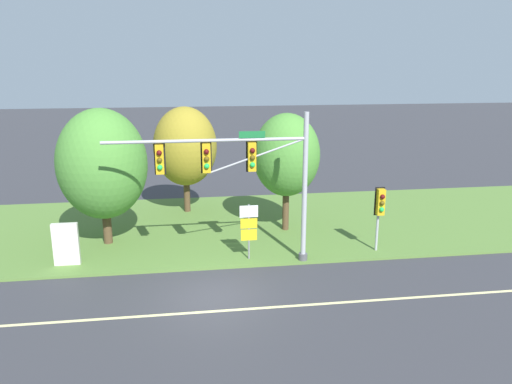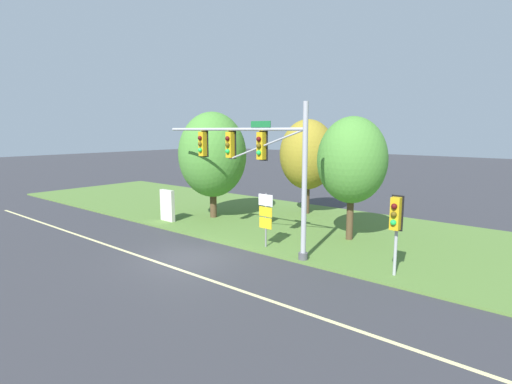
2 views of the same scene
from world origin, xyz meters
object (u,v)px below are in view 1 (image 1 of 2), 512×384
at_px(tree_left_of_mast, 185,147).
at_px(tree_behind_signpost, 287,155).
at_px(info_kiosk, 66,244).
at_px(tree_nearest_road, 102,164).
at_px(traffic_signal_mast, 242,169).
at_px(pedestrian_signal_near_kerb, 380,206).
at_px(route_sign_post, 249,226).

bearing_deg(tree_left_of_mast, tree_behind_signpost, -38.26).
bearing_deg(tree_left_of_mast, info_kiosk, -125.92).
bearing_deg(tree_nearest_road, traffic_signal_mast, -28.89).
relative_size(tree_left_of_mast, tree_behind_signpost, 1.00).
distance_m(pedestrian_signal_near_kerb, tree_left_of_mast, 11.83).
height_order(route_sign_post, info_kiosk, route_sign_post).
xyz_separation_m(traffic_signal_mast, info_kiosk, (-7.66, 0.94, -3.33)).
bearing_deg(tree_behind_signpost, traffic_signal_mast, -123.25).
xyz_separation_m(traffic_signal_mast, tree_behind_signpost, (2.76, 4.21, -0.28)).
bearing_deg(info_kiosk, traffic_signal_mast, -7.01).
xyz_separation_m(pedestrian_signal_near_kerb, tree_behind_signpost, (-3.65, 3.72, 1.75)).
xyz_separation_m(tree_left_of_mast, info_kiosk, (-5.30, -7.31, -2.94)).
height_order(pedestrian_signal_near_kerb, tree_nearest_road, tree_nearest_road).
distance_m(tree_left_of_mast, info_kiosk, 9.49).
height_order(traffic_signal_mast, info_kiosk, traffic_signal_mast).
distance_m(pedestrian_signal_near_kerb, tree_behind_signpost, 5.50).
distance_m(traffic_signal_mast, info_kiosk, 8.40).
distance_m(tree_behind_signpost, info_kiosk, 11.34).
distance_m(tree_nearest_road, tree_left_of_mast, 6.18).
distance_m(pedestrian_signal_near_kerb, info_kiosk, 14.14).
relative_size(tree_behind_signpost, info_kiosk, 3.24).
height_order(route_sign_post, tree_left_of_mast, tree_left_of_mast).
xyz_separation_m(pedestrian_signal_near_kerb, info_kiosk, (-14.07, 0.45, -1.30)).
relative_size(pedestrian_signal_near_kerb, tree_behind_signpost, 0.50).
distance_m(traffic_signal_mast, pedestrian_signal_near_kerb, 6.75).
xyz_separation_m(tree_nearest_road, info_kiosk, (-1.39, -2.52, -3.00)).
bearing_deg(pedestrian_signal_near_kerb, tree_left_of_mast, 138.54).
xyz_separation_m(pedestrian_signal_near_kerb, route_sign_post, (-6.09, -0.04, -0.65)).
bearing_deg(traffic_signal_mast, tree_nearest_road, 151.11).
distance_m(tree_nearest_road, tree_behind_signpost, 9.06).
bearing_deg(info_kiosk, tree_left_of_mast, 54.08).
bearing_deg(pedestrian_signal_near_kerb, route_sign_post, -179.58).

